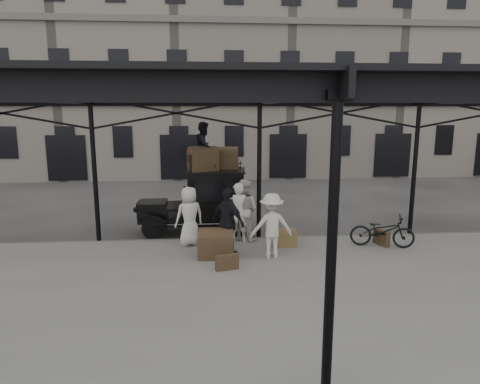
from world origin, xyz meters
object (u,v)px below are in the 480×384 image
object	(u,v)px
porter_left	(238,212)
porter_official	(228,222)
steamer_trunk_roof_near	(203,161)
taxi	(206,198)
steamer_trunk_platform	(216,245)
bicycle	(382,231)

from	to	relation	value
porter_left	porter_official	world-z (taller)	porter_official
porter_official	steamer_trunk_roof_near	size ratio (longest dim) A/B	2.10
porter_left	steamer_trunk_roof_near	distance (m)	2.21
taxi	porter_left	world-z (taller)	taxi
steamer_trunk_platform	porter_left	bearing A→B (deg)	63.86
bicycle	porter_official	bearing A→B (deg)	111.61
bicycle	steamer_trunk_platform	world-z (taller)	bicycle
porter_left	steamer_trunk_roof_near	size ratio (longest dim) A/B	2.01
taxi	porter_official	distance (m)	2.90
porter_official	bicycle	distance (m)	4.62
steamer_trunk_platform	bicycle	bearing A→B (deg)	7.63
porter_official	bicycle	xyz separation A→B (m)	(4.57, 0.44, -0.48)
taxi	porter_left	distance (m)	1.83
taxi	porter_official	world-z (taller)	taxi
taxi	steamer_trunk_roof_near	size ratio (longest dim) A/B	3.98
porter_left	bicycle	xyz separation A→B (m)	(4.20, -0.85, -0.44)
porter_left	porter_official	distance (m)	1.35
taxi	porter_left	xyz separation A→B (m)	(0.98, -1.54, -0.13)
porter_left	steamer_trunk_roof_near	bearing A→B (deg)	-44.51
porter_left	porter_official	xyz separation A→B (m)	(-0.37, -1.29, 0.04)
bicycle	taxi	bearing A→B (deg)	81.32
steamer_trunk_roof_near	porter_official	bearing A→B (deg)	-95.66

